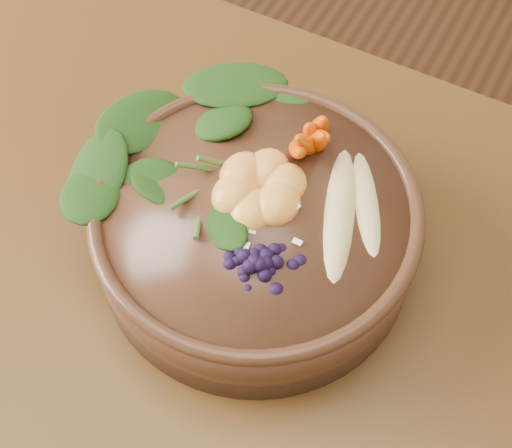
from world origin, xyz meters
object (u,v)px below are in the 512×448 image
(kale_heap, at_px, (210,134))
(mandarin_cluster, at_px, (260,179))
(carrot_cluster, at_px, (321,110))
(banana_halves, at_px, (355,198))
(blueberry_pile, at_px, (255,254))
(stoneware_bowl, at_px, (256,231))

(kale_heap, distance_m, mandarin_cluster, 0.06)
(carrot_cluster, distance_m, banana_halves, 0.08)
(kale_heap, relative_size, blueberry_pile, 1.42)
(kale_heap, height_order, blueberry_pile, kale_heap)
(kale_heap, bearing_deg, carrot_cluster, 35.23)
(kale_heap, height_order, carrot_cluster, carrot_cluster)
(stoneware_bowl, distance_m, mandarin_cluster, 0.05)
(mandarin_cluster, relative_size, blueberry_pile, 0.69)
(blueberry_pile, bearing_deg, banana_halves, 63.21)
(mandarin_cluster, height_order, blueberry_pile, blueberry_pile)
(carrot_cluster, distance_m, mandarin_cluster, 0.07)
(carrot_cluster, relative_size, mandarin_cluster, 0.87)
(banana_halves, xyz_separation_m, mandarin_cluster, (-0.07, -0.02, 0.00))
(kale_heap, relative_size, banana_halves, 1.13)
(carrot_cluster, relative_size, banana_halves, 0.48)
(stoneware_bowl, relative_size, banana_halves, 1.73)
(stoneware_bowl, bearing_deg, blueberry_pile, -62.42)
(kale_heap, relative_size, mandarin_cluster, 2.07)
(blueberry_pile, bearing_deg, carrot_cluster, 95.17)
(carrot_cluster, bearing_deg, kale_heap, -169.49)
(stoneware_bowl, relative_size, carrot_cluster, 3.62)
(banana_halves, bearing_deg, stoneware_bowl, -177.26)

